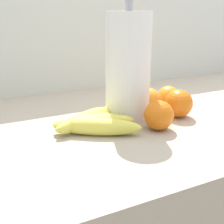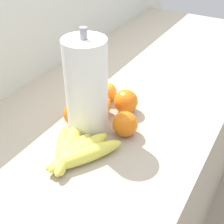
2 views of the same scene
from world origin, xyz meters
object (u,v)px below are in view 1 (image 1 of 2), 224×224
(orange_center, at_px, (179,103))
(orange_back_left, at_px, (119,101))
(orange_front, at_px, (148,101))
(banana_bunch, at_px, (92,122))
(paper_towel_roll, at_px, (128,67))
(orange_far_right, at_px, (168,96))
(orange_right, at_px, (159,115))

(orange_center, distance_m, orange_back_left, 0.17)
(orange_back_left, xyz_separation_m, orange_front, (0.07, -0.04, 0.00))
(banana_bunch, bearing_deg, paper_towel_roll, 17.71)
(orange_back_left, height_order, orange_far_right, orange_back_left)
(orange_front, distance_m, paper_towel_roll, 0.13)
(orange_right, xyz_separation_m, orange_back_left, (-0.03, 0.15, -0.00))
(orange_center, bearing_deg, orange_back_left, 142.58)
(orange_center, bearing_deg, orange_front, 133.11)
(orange_right, relative_size, orange_front, 1.00)
(orange_far_right, bearing_deg, paper_towel_roll, -168.98)
(orange_right, bearing_deg, orange_front, 69.17)
(banana_bunch, distance_m, orange_center, 0.25)
(orange_right, distance_m, orange_center, 0.11)
(banana_bunch, height_order, orange_right, orange_right)
(orange_center, distance_m, orange_front, 0.09)
(orange_center, bearing_deg, orange_right, -152.72)
(paper_towel_roll, bearing_deg, banana_bunch, -162.29)
(banana_bunch, distance_m, orange_back_left, 0.15)
(orange_center, bearing_deg, orange_far_right, 71.44)
(orange_center, bearing_deg, banana_bunch, 176.35)
(orange_far_right, relative_size, orange_front, 0.88)
(banana_bunch, relative_size, orange_right, 2.95)
(banana_bunch, bearing_deg, orange_right, -24.52)
(banana_bunch, relative_size, orange_center, 2.83)
(banana_bunch, xyz_separation_m, orange_front, (0.19, 0.05, 0.02))
(orange_center, height_order, orange_front, orange_center)
(orange_center, relative_size, orange_front, 1.05)
(orange_back_left, distance_m, orange_front, 0.08)
(orange_back_left, xyz_separation_m, orange_far_right, (0.16, -0.01, -0.00))
(paper_towel_roll, bearing_deg, orange_right, -74.87)
(orange_center, relative_size, orange_far_right, 1.19)
(orange_right, xyz_separation_m, paper_towel_roll, (-0.03, 0.11, 0.10))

